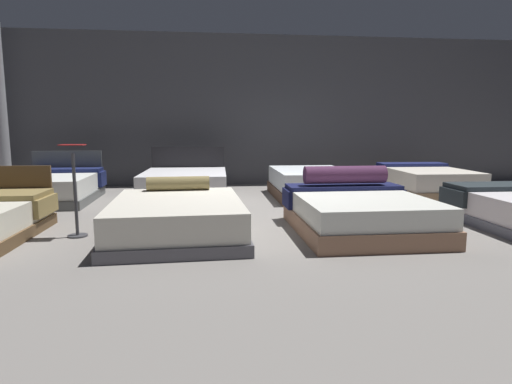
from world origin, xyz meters
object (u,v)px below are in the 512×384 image
at_px(bed_2, 359,212).
at_px(bed_4, 54,188).
at_px(bed_5, 185,185).
at_px(bed_7, 427,181).
at_px(bed_6, 311,184).
at_px(support_pillar, 0,109).
at_px(price_sign, 76,201).
at_px(bed_1, 177,218).

xyz_separation_m(bed_2, bed_4, (-4.76, 2.91, -0.01)).
xyz_separation_m(bed_5, bed_7, (4.86, 0.04, -0.00)).
distance_m(bed_6, support_pillar, 6.71).
xyz_separation_m(price_sign, support_pillar, (-2.71, 4.36, 1.30)).
bearing_deg(bed_2, bed_1, -179.92).
distance_m(bed_2, price_sign, 3.57).
xyz_separation_m(bed_2, support_pillar, (-6.28, 4.49, 1.49)).
height_order(bed_6, support_pillar, support_pillar).
bearing_deg(bed_6, bed_1, -129.12).
relative_size(bed_5, price_sign, 1.76).
bearing_deg(price_sign, bed_4, 113.12).
distance_m(bed_5, bed_7, 4.86).
distance_m(bed_4, bed_7, 7.25).
distance_m(bed_2, support_pillar, 7.86).
height_order(bed_1, support_pillar, support_pillar).
bearing_deg(bed_2, support_pillar, 144.36).
distance_m(bed_4, bed_6, 4.82).
bearing_deg(bed_4, support_pillar, 132.96).
bearing_deg(support_pillar, price_sign, -58.14).
bearing_deg(price_sign, bed_6, 37.19).
bearing_deg(price_sign, support_pillar, 121.86).
relative_size(bed_7, support_pillar, 0.60).
bearing_deg(price_sign, bed_1, -6.07).
height_order(price_sign, support_pillar, support_pillar).
xyz_separation_m(bed_5, bed_6, (2.43, -0.03, -0.00)).
relative_size(bed_2, support_pillar, 0.58).
height_order(bed_7, support_pillar, support_pillar).
height_order(bed_1, bed_6, bed_1).
bearing_deg(bed_7, support_pillar, 172.02).
bearing_deg(bed_5, support_pillar, 159.68).
xyz_separation_m(bed_1, bed_6, (2.39, 2.88, 0.03)).
bearing_deg(bed_6, bed_4, -179.90).
relative_size(bed_2, bed_6, 0.98).
relative_size(bed_1, bed_6, 1.05).
xyz_separation_m(bed_2, bed_5, (-2.37, 2.91, 0.01)).
xyz_separation_m(bed_1, bed_5, (-0.04, 2.91, 0.03)).
height_order(bed_4, bed_6, bed_4).
distance_m(bed_6, price_sign, 4.56).
bearing_deg(bed_5, bed_6, 1.08).
xyz_separation_m(bed_4, price_sign, (1.19, -2.79, 0.19)).
bearing_deg(bed_5, price_sign, -111.57).
relative_size(bed_1, bed_4, 1.07).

